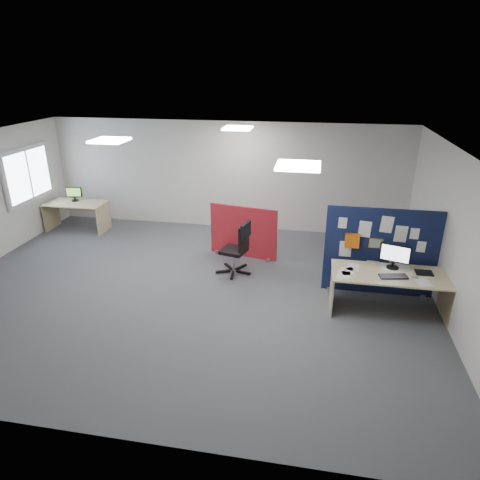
# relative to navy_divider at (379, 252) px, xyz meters

# --- Properties ---
(floor) EXTENTS (9.00, 9.00, 0.00)m
(floor) POSITION_rel_navy_divider_xyz_m (-3.46, -0.54, -0.82)
(floor) COLOR #4E5055
(floor) RESTS_ON ground
(ceiling) EXTENTS (9.00, 7.00, 0.02)m
(ceiling) POSITION_rel_navy_divider_xyz_m (-3.46, -0.54, 1.88)
(ceiling) COLOR white
(ceiling) RESTS_ON wall_back
(wall_back) EXTENTS (9.00, 0.02, 2.70)m
(wall_back) POSITION_rel_navy_divider_xyz_m (-3.46, 2.96, 0.53)
(wall_back) COLOR silver
(wall_back) RESTS_ON floor
(wall_front) EXTENTS (9.00, 0.02, 2.70)m
(wall_front) POSITION_rel_navy_divider_xyz_m (-3.46, -4.04, 0.53)
(wall_front) COLOR silver
(wall_front) RESTS_ON floor
(wall_right) EXTENTS (0.02, 7.00, 2.70)m
(wall_right) POSITION_rel_navy_divider_xyz_m (1.04, -0.54, 0.53)
(wall_right) COLOR silver
(wall_right) RESTS_ON floor
(window) EXTENTS (0.06, 1.70, 1.30)m
(window) POSITION_rel_navy_divider_xyz_m (-7.90, 1.46, 0.73)
(window) COLOR white
(window) RESTS_ON wall_left
(ceiling_lights) EXTENTS (4.10, 4.10, 0.04)m
(ceiling_lights) POSITION_rel_navy_divider_xyz_m (-3.13, 0.13, 1.85)
(ceiling_lights) COLOR white
(ceiling_lights) RESTS_ON ceiling
(navy_divider) EXTENTS (1.99, 0.30, 1.64)m
(navy_divider) POSITION_rel_navy_divider_xyz_m (0.00, 0.00, 0.00)
(navy_divider) COLOR #11183E
(navy_divider) RESTS_ON floor
(main_desk) EXTENTS (1.92, 0.85, 0.73)m
(main_desk) POSITION_rel_navy_divider_xyz_m (0.12, -0.63, -0.26)
(main_desk) COLOR tan
(main_desk) RESTS_ON floor
(monitor_main) EXTENTS (0.48, 0.21, 0.43)m
(monitor_main) POSITION_rel_navy_divider_xyz_m (0.18, -0.45, 0.15)
(monitor_main) COLOR black
(monitor_main) RESTS_ON main_desk
(keyboard) EXTENTS (0.48, 0.26, 0.02)m
(keyboard) POSITION_rel_navy_divider_xyz_m (0.14, -0.79, -0.08)
(keyboard) COLOR black
(keyboard) RESTS_ON main_desk
(mouse) EXTENTS (0.11, 0.08, 0.03)m
(mouse) POSITION_rel_navy_divider_xyz_m (0.48, -0.76, -0.08)
(mouse) COLOR #9A9A9F
(mouse) RESTS_ON main_desk
(paper_tray) EXTENTS (0.28, 0.22, 0.01)m
(paper_tray) POSITION_rel_navy_divider_xyz_m (0.66, -0.55, -0.09)
(paper_tray) COLOR black
(paper_tray) RESTS_ON main_desk
(red_divider) EXTENTS (1.51, 0.35, 1.15)m
(red_divider) POSITION_rel_navy_divider_xyz_m (-2.70, 1.18, -0.26)
(red_divider) COLOR maroon
(red_divider) RESTS_ON floor
(second_desk) EXTENTS (1.51, 0.75, 0.73)m
(second_desk) POSITION_rel_navy_divider_xyz_m (-7.14, 2.05, -0.28)
(second_desk) COLOR tan
(second_desk) RESTS_ON floor
(monitor_second) EXTENTS (0.39, 0.18, 0.36)m
(monitor_second) POSITION_rel_navy_divider_xyz_m (-7.22, 2.15, 0.11)
(monitor_second) COLOR black
(monitor_second) RESTS_ON second_desk
(office_chair) EXTENTS (0.73, 0.71, 1.09)m
(office_chair) POSITION_rel_navy_divider_xyz_m (-2.64, 0.31, -0.20)
(office_chair) COLOR black
(office_chair) RESTS_ON floor
(desk_papers) EXTENTS (1.50, 0.84, 0.00)m
(desk_papers) POSITION_rel_navy_divider_xyz_m (-0.11, -0.63, -0.09)
(desk_papers) COLOR white
(desk_papers) RESTS_ON main_desk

